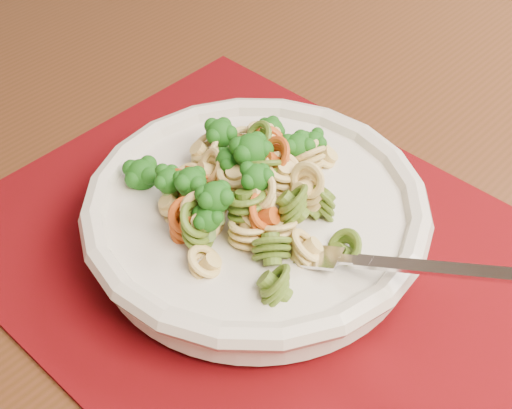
% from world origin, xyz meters
% --- Properties ---
extents(dining_table, '(1.68, 1.30, 0.69)m').
position_xyz_m(dining_table, '(-0.70, -0.09, 0.61)').
color(dining_table, '#4B2715').
rests_on(dining_table, ground).
extents(placemat, '(0.53, 0.46, 0.00)m').
position_xyz_m(placemat, '(-0.68, -0.17, 0.70)').
color(placemat, '#5F040D').
rests_on(placemat, dining_table).
extents(pasta_bowl, '(0.26, 0.26, 0.05)m').
position_xyz_m(pasta_bowl, '(-0.70, -0.16, 0.73)').
color(pasta_bowl, beige).
rests_on(pasta_bowl, placemat).
extents(pasta_broccoli_heap, '(0.22, 0.22, 0.06)m').
position_xyz_m(pasta_broccoli_heap, '(-0.70, -0.16, 0.74)').
color(pasta_broccoli_heap, '#ECCC74').
rests_on(pasta_broccoli_heap, pasta_bowl).
extents(fork, '(0.18, 0.03, 0.08)m').
position_xyz_m(fork, '(-0.63, -0.19, 0.74)').
color(fork, silver).
rests_on(fork, pasta_bowl).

